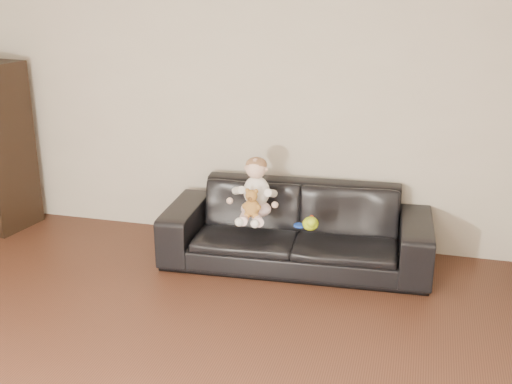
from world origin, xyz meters
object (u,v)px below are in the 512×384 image
(toy_green, at_px, (310,224))
(baby, at_px, (256,192))
(toy_blue_disc, at_px, (300,225))
(teddy_bear, at_px, (252,203))
(sofa, at_px, (296,227))
(toy_rattle, at_px, (312,220))

(toy_green, bearing_deg, baby, 161.76)
(toy_green, xyz_separation_m, toy_blue_disc, (-0.10, 0.06, -0.05))
(teddy_bear, distance_m, toy_blue_disc, 0.43)
(toy_green, bearing_deg, toy_blue_disc, 150.57)
(teddy_bear, distance_m, toy_green, 0.51)
(sofa, height_order, toy_blue_disc, sofa)
(toy_rattle, bearing_deg, toy_green, -83.15)
(baby, bearing_deg, teddy_bear, -102.56)
(teddy_bear, bearing_deg, toy_rattle, -6.47)
(teddy_bear, xyz_separation_m, toy_green, (0.49, -0.01, -0.12))
(teddy_bear, relative_size, toy_blue_disc, 2.48)
(sofa, relative_size, toy_rattle, 38.79)
(toy_blue_disc, bearing_deg, toy_green, -29.43)
(toy_green, relative_size, toy_blue_disc, 1.61)
(toy_green, height_order, toy_blue_disc, toy_green)
(sofa, relative_size, toy_blue_disc, 23.32)
(sofa, height_order, toy_green, sofa)
(toy_green, xyz_separation_m, toy_rattle, (-0.02, 0.16, -0.03))
(sofa, xyz_separation_m, toy_rattle, (0.15, -0.13, 0.13))
(toy_rattle, bearing_deg, sofa, 139.07)
(baby, relative_size, toy_green, 3.31)
(toy_rattle, bearing_deg, toy_blue_disc, -128.31)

